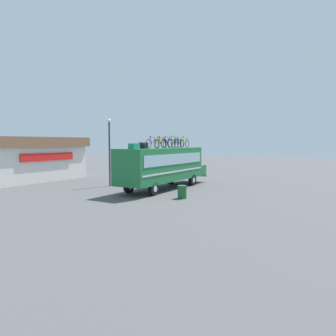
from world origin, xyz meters
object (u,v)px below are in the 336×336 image
object	(u,v)px
rooftop_bicycle_2	(160,143)
luggage_bag_1	(134,146)
street_lamp	(109,148)
rooftop_bicycle_8	(184,143)
rooftop_bicycle_7	(179,143)
trash_bin	(182,192)
bus	(164,165)
rooftop_bicycle_1	(152,143)
rooftop_bicycle_6	(176,143)
rooftop_bicycle_4	(167,143)
luggage_bag_2	(144,146)
rooftop_bicycle_5	(173,143)
luggage_bag_3	(143,145)
rooftop_bicycle_3	(161,143)

from	to	relation	value
rooftop_bicycle_2	luggage_bag_1	bearing A→B (deg)	176.34
street_lamp	rooftop_bicycle_8	bearing A→B (deg)	-47.33
rooftop_bicycle_7	trash_bin	xyz separation A→B (m)	(-5.75, -3.35, -3.19)
bus	luggage_bag_1	world-z (taller)	luggage_bag_1
trash_bin	rooftop_bicycle_1	bearing A→B (deg)	66.67
rooftop_bicycle_6	rooftop_bicycle_8	distance (m)	1.48
rooftop_bicycle_2	rooftop_bicycle_4	xyz separation A→B (m)	(1.45, 0.23, 0.03)
luggage_bag_2	rooftop_bicycle_5	bearing A→B (deg)	0.92
luggage_bag_1	rooftop_bicycle_2	size ratio (longest dim) A/B	0.39
rooftop_bicycle_7	rooftop_bicycle_8	xyz separation A→B (m)	(0.75, -0.10, 0.02)
rooftop_bicycle_2	rooftop_bicycle_8	distance (m)	4.33
luggage_bag_2	luggage_bag_3	size ratio (longest dim) A/B	0.83
bus	rooftop_bicycle_8	xyz separation A→B (m)	(3.42, -0.04, 1.73)
rooftop_bicycle_3	rooftop_bicycle_4	size ratio (longest dim) A/B	0.99
rooftop_bicycle_2	rooftop_bicycle_5	bearing A→B (deg)	1.73
rooftop_bicycle_2	rooftop_bicycle_7	size ratio (longest dim) A/B	0.96
rooftop_bicycle_4	rooftop_bicycle_6	bearing A→B (deg)	-3.27
rooftop_bicycle_6	rooftop_bicycle_7	bearing A→B (deg)	9.28
luggage_bag_2	trash_bin	world-z (taller)	luggage_bag_2
rooftop_bicycle_5	rooftop_bicycle_6	world-z (taller)	rooftop_bicycle_5
bus	luggage_bag_3	world-z (taller)	luggage_bag_3
bus	luggage_bag_3	bearing A→B (deg)	171.24
rooftop_bicycle_3	street_lamp	size ratio (longest dim) A/B	0.31
rooftop_bicycle_3	luggage_bag_2	bearing A→B (deg)	-174.58
rooftop_bicycle_1	luggage_bag_1	bearing A→B (deg)	179.08
rooftop_bicycle_3	rooftop_bicycle_4	xyz separation A→B (m)	(0.81, -0.03, 0.01)
rooftop_bicycle_5	rooftop_bicycle_6	size ratio (longest dim) A/B	1.07
luggage_bag_3	trash_bin	xyz separation A→B (m)	(-0.78, -3.65, -3.04)
luggage_bag_1	rooftop_bicycle_5	size ratio (longest dim) A/B	0.36
bus	trash_bin	bearing A→B (deg)	-133.20
rooftop_bicycle_6	rooftop_bicycle_7	size ratio (longest dim) A/B	0.97
trash_bin	rooftop_bicycle_7	bearing A→B (deg)	30.24
street_lamp	rooftop_bicycle_7	bearing A→B (deg)	-52.01
luggage_bag_3	rooftop_bicycle_5	bearing A→B (deg)	-7.99
rooftop_bicycle_4	rooftop_bicycle_5	size ratio (longest dim) A/B	0.98
luggage_bag_1	trash_bin	bearing A→B (deg)	-75.74
rooftop_bicycle_6	rooftop_bicycle_7	xyz separation A→B (m)	(0.73, 0.12, -0.01)
bus	rooftop_bicycle_8	size ratio (longest dim) A/B	6.31
rooftop_bicycle_7	trash_bin	size ratio (longest dim) A/B	2.02
rooftop_bicycle_7	rooftop_bicycle_2	bearing A→B (deg)	-175.70
luggage_bag_1	luggage_bag_3	world-z (taller)	luggage_bag_3
bus	rooftop_bicycle_7	world-z (taller)	rooftop_bicycle_7
luggage_bag_3	rooftop_bicycle_5	distance (m)	3.57
rooftop_bicycle_7	street_lamp	distance (m)	5.93
luggage_bag_3	bus	bearing A→B (deg)	-8.76
luggage_bag_3	rooftop_bicycle_3	distance (m)	2.07
luggage_bag_2	rooftop_bicycle_5	world-z (taller)	rooftop_bicycle_5
rooftop_bicycle_5	luggage_bag_2	bearing A→B (deg)	-179.08
rooftop_bicycle_8	luggage_bag_1	bearing A→B (deg)	179.79
trash_bin	street_lamp	distance (m)	8.75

